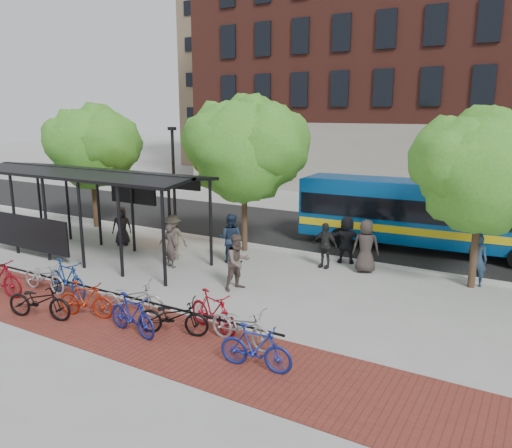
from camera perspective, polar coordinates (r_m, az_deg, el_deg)
The scene contains 31 objects.
ground at distance 17.20m, azimuth 1.48°, elevation -7.00°, with size 160.00×160.00×0.00m, color #9E9E99.
asphalt_street at distance 24.23m, azimuth 10.65°, elevation -1.33°, with size 160.00×8.00×0.01m, color black.
curb at distance 20.61m, azimuth 6.86°, elevation -3.54°, with size 160.00×0.25×0.12m, color #B7B7B2.
brick_strip at distance 14.63m, azimuth -15.38°, elevation -11.13°, with size 24.00×3.00×0.01m, color maroon.
bike_rack_rail at distance 16.08m, azimuth -16.37°, elevation -8.98°, with size 12.00×0.05×0.95m, color black.
building_tower at distance 59.89m, azimuth 7.02°, elevation 21.51°, with size 22.00×22.00×30.00m, color #7A664C.
bus_shelter at distance 21.20m, azimuth -18.83°, elevation 4.45°, with size 10.60×3.07×3.60m.
tree_a at distance 26.42m, azimuth -18.19°, elevation 8.73°, with size 4.90×4.00×6.18m.
tree_b at distance 20.59m, azimuth -1.06°, elevation 8.99°, with size 5.15×4.20×6.47m.
tree_c at distance 17.71m, azimuth 24.78°, elevation 5.89°, with size 4.66×3.80×5.92m.
lamp_post_left at distance 23.34m, azimuth -9.37°, elevation 5.05°, with size 0.35×0.20×5.12m.
bus at distance 22.15m, azimuth 19.27°, elevation 1.31°, with size 11.02×3.07×2.94m.
bike_2 at distance 17.89m, azimuth -23.04°, elevation -5.58°, with size 0.66×1.90×1.00m, color #A3A3A5.
bike_3 at distance 17.15m, azimuth -20.81°, elevation -5.81°, with size 0.56×1.98×1.19m, color navy.
bike_4 at distance 15.66m, azimuth -23.52°, elevation -8.05°, with size 0.71×2.04×1.07m, color black.
bike_5 at distance 15.30m, azimuth -18.89°, elevation -8.17°, with size 0.50×1.77×1.06m, color #9C250E.
bike_6 at distance 15.04m, azimuth -14.14°, elevation -8.23°, with size 0.70×2.00×1.05m, color gray.
bike_7 at distance 13.82m, azimuth -13.98°, elevation -10.04°, with size 0.52×1.83×1.10m, color navy.
bike_8 at distance 13.60m, azimuth -9.44°, elevation -10.37°, with size 0.68×1.95×1.03m, color black.
bike_9 at distance 13.66m, azimuth -4.93°, elevation -9.92°, with size 0.53×1.86×1.12m, color maroon.
bike_10 at distance 12.87m, azimuth -1.66°, elevation -11.55°, with size 0.69×1.98×1.04m, color #9F9FA1.
bike_11 at distance 11.74m, azimuth -0.04°, elevation -13.94°, with size 0.51×1.80×1.08m, color navy.
pedestrian_0 at distance 22.82m, azimuth -15.09°, elevation -0.22°, with size 0.84×0.55×1.72m, color black.
pedestrian_1 at distance 19.17m, azimuth -9.74°, elevation -2.45°, with size 0.62×0.40×1.69m, color #3E3532.
pedestrian_2 at distance 19.47m, azimuth -2.91°, elevation -1.65°, with size 0.94×0.74×1.94m, color #1D2B43.
pedestrian_3 at distance 20.09m, azimuth -9.45°, elevation -1.53°, with size 1.18×0.68×1.83m, color brown.
pedestrian_4 at distance 19.02m, azimuth 7.86°, elevation -2.42°, with size 1.02×0.43×1.74m, color #242424.
pedestrian_5 at distance 19.72m, azimuth 10.33°, elevation -1.76°, with size 1.74×0.55×1.88m, color black.
pedestrian_6 at distance 18.71m, azimuth 12.44°, elevation -2.49°, with size 0.97×0.63×1.98m, color #362E2B.
pedestrian_7 at distance 18.46m, azimuth 23.90°, elevation -3.76°, with size 0.67×0.44×1.83m, color #20344C.
pedestrian_8 at distance 16.56m, azimuth -2.09°, elevation -4.35°, with size 0.92×0.72×1.89m, color brown.
Camera 1 is at (7.78, -14.19, 5.82)m, focal length 35.00 mm.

